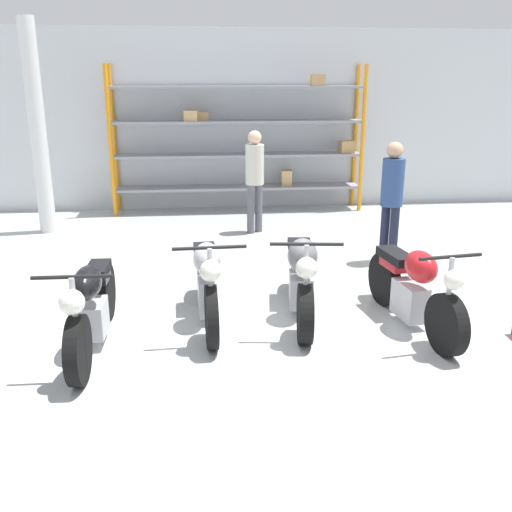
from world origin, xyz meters
name	(u,v)px	position (x,y,z in m)	size (l,w,h in m)	color
ground_plane	(260,327)	(0.00, 0.00, 0.00)	(30.00, 30.00, 0.00)	#B2B7B7
back_wall	(228,121)	(0.00, 6.24, 1.80)	(30.00, 0.08, 3.60)	silver
shelving_rack	(242,138)	(0.26, 5.87, 1.48)	(5.05, 0.63, 2.90)	orange
support_pillar	(38,129)	(-3.33, 4.47, 1.80)	(0.28, 0.28, 3.60)	silver
motorcycle_black	(92,305)	(-1.72, -0.33, 0.46)	(0.69, 2.11, 1.01)	black
motorcycle_silver	(207,281)	(-0.56, 0.22, 0.48)	(0.73, 2.03, 1.06)	black
motorcycle_grey	(301,276)	(0.51, 0.31, 0.47)	(0.74, 2.09, 1.06)	black
motorcycle_red	(413,288)	(1.67, -0.13, 0.45)	(0.65, 2.00, 1.02)	black
person_browsing	(392,193)	(2.15, 2.13, 1.05)	(0.43, 0.43, 1.78)	#1E2338
person_near_rack	(255,173)	(0.34, 4.06, 1.06)	(0.44, 0.44, 1.78)	#595960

